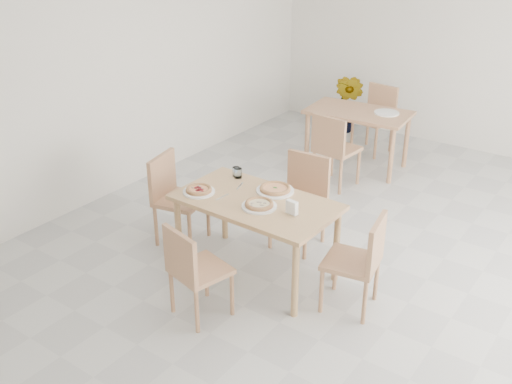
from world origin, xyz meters
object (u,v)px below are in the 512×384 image
Objects in this scene: chair_north at (302,194)px; napkin_holder at (292,208)px; main_table at (256,209)px; tumbler_b at (236,172)px; plate_empty at (387,113)px; potted_plant at (347,103)px; chair_west at (173,192)px; tumbler_a at (238,173)px; plate_mushroom at (259,206)px; second_table at (358,119)px; chair_back_n at (377,114)px; chair_east at (361,257)px; chair_south at (192,267)px; plate_margherita at (275,191)px; pizza_pepperoni at (199,189)px; chair_back_s at (333,146)px; plate_pepperoni at (199,192)px; pizza_mushroom at (259,204)px; pizza_margherita at (275,188)px.

chair_north is 7.18× the size of napkin_holder.
main_table is 15.85× the size of tumbler_b.
potted_plant reaches higher than plate_empty.
chair_west is 9.59× the size of tumbler_a.
plate_mushroom is 0.23× the size of second_table.
chair_west reaches higher than tumbler_b.
plate_empty is at bearing -48.38° from chair_back_n.
second_table is (-1.44, 2.77, 0.15)m from chair_east.
chair_east reaches higher than plate_mushroom.
chair_north reaches higher than chair_south.
plate_margherita is 0.69m from pizza_pepperoni.
tumbler_b is 0.10× the size of chair_back_s.
chair_south is 0.97× the size of chair_east.
plate_margherita is 0.46m from tumbler_a.
plate_margherita is at bearing -73.44° from chair_back_n.
plate_mushroom is 1.13× the size of pizza_pepperoni.
napkin_holder is at bearing -22.72° from tumbler_b.
chair_west is at bearing -88.32° from potted_plant.
plate_pepperoni is 0.94× the size of plate_empty.
chair_back_s reaches higher than chair_south.
second_table is 0.68m from chair_back_n.
potted_plant is (-1.25, 4.01, -0.33)m from pizza_mushroom.
tumbler_a is (0.09, 0.47, 0.01)m from pizza_pepperoni.
plate_mushroom is at bearing -79.30° from plate_margherita.
plate_margherita is 2.62m from second_table.
potted_plant is at bearing -63.12° from chair_south.
chair_west is 2.64× the size of plate_margherita.
chair_back_s reaches higher than tumbler_a.
chair_west is 3.34× the size of pizza_mushroom.
chair_east is at bearing 4.06° from main_table.
chair_back_s is at bearing -30.42° from chair_west.
pizza_margherita reaches higher than main_table.
chair_south is 1.33m from chair_west.
chair_west is 0.69m from tumbler_b.
pizza_margherita is 1.17× the size of plate_empty.
tumbler_b reaches higher than pizza_pepperoni.
pizza_margherita is at bearing -6.19° from tumbler_a.
main_table is 1.67× the size of chair_east.
pizza_mushroom is at bearing 7.49° from plate_pepperoni.
chair_north reaches higher than chair_west.
tumbler_b is 0.10× the size of potted_plant.
chair_west is (-1.06, -0.70, -0.01)m from chair_north.
chair_north reaches higher than plate_mushroom.
chair_back_n reaches higher than napkin_holder.
chair_back_s reaches higher than plate_empty.
pizza_mushroom is at bearing 107.47° from chair_back_s.
plate_margherita is 3.87m from potted_plant.
tumbler_b is 3.68m from potted_plant.
plate_margherita is (-0.98, 0.19, 0.26)m from chair_east.
plate_pepperoni is at bearing -164.78° from napkin_holder.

